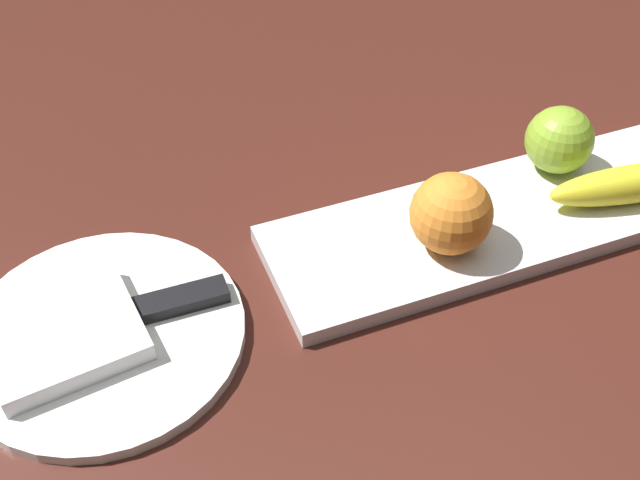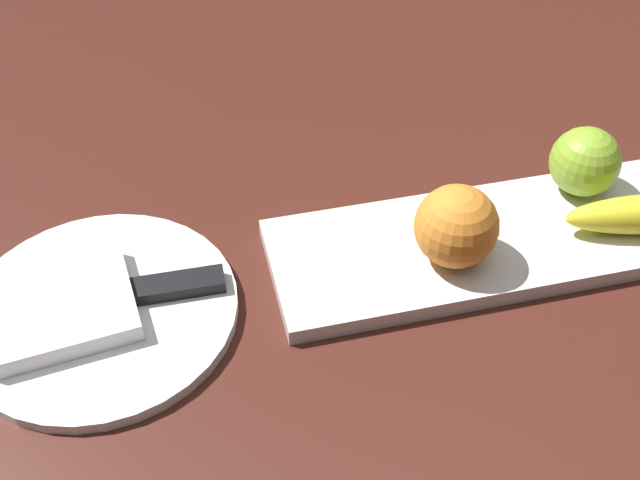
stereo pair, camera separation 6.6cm
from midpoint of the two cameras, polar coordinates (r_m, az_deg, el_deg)
name	(u,v)px [view 2 (the right image)]	position (r m, az deg, el deg)	size (l,w,h in m)	color
ground_plane	(571,267)	(0.74, 20.42, -2.00)	(2.40, 2.40, 0.00)	#441D16
fruit_tray	(521,236)	(0.75, 17.00, 0.13)	(0.47, 0.14, 0.02)	silver
apple	(585,162)	(0.78, 21.22, 5.29)	(0.07, 0.07, 0.07)	#83AD2D
orange_near_apple	(456,226)	(0.68, 12.76, 0.86)	(0.07, 0.07, 0.07)	orange
dinner_plate	(101,311)	(0.67, -13.18, -5.27)	(0.23, 0.23, 0.01)	white
folded_napkin	(61,306)	(0.67, -15.85, -4.84)	(0.12, 0.10, 0.02)	white
knife	(154,290)	(0.67, -9.39, -3.79)	(0.18, 0.03, 0.01)	silver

